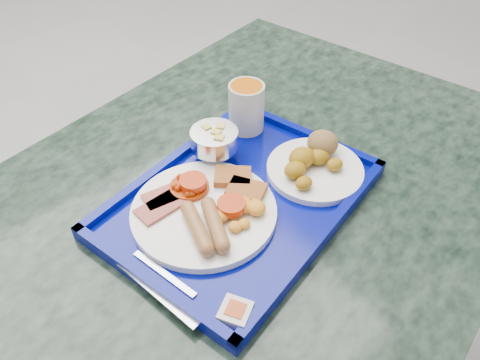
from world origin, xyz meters
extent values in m
plane|color=gray|center=(0.00, 0.00, 0.00)|extent=(6.00, 6.00, 0.00)
cylinder|color=slate|center=(-0.15, -1.18, 0.37)|extent=(0.11, 0.11, 0.69)
cube|color=black|center=(-0.15, -1.18, 0.74)|extent=(1.36, 1.06, 0.04)
cube|color=#020A84|center=(-0.15, -1.19, 0.76)|extent=(0.50, 0.42, 0.01)
cube|color=#020A84|center=(-0.19, -1.04, 0.78)|extent=(0.43, 0.12, 0.01)
cube|color=#020A84|center=(-0.12, -1.34, 0.78)|extent=(0.43, 0.12, 0.01)
cube|color=#020A84|center=(0.05, -1.14, 0.78)|extent=(0.09, 0.32, 0.01)
cube|color=#020A84|center=(-0.36, -1.24, 0.78)|extent=(0.09, 0.32, 0.01)
cylinder|color=white|center=(-0.22, -1.18, 0.78)|extent=(0.23, 0.23, 0.01)
cube|color=#B55148|center=(-0.25, -1.12, 0.79)|extent=(0.08, 0.05, 0.01)
cube|color=#B55148|center=(-0.27, -1.14, 0.79)|extent=(0.08, 0.05, 0.01)
cylinder|color=#A33106|center=(-0.21, -1.13, 0.79)|extent=(0.07, 0.07, 0.01)
sphere|color=#A33106|center=(-0.20, -1.12, 0.79)|extent=(0.01, 0.01, 0.01)
sphere|color=#A33106|center=(-0.21, -1.14, 0.79)|extent=(0.01, 0.01, 0.01)
sphere|color=#A33106|center=(-0.20, -1.13, 0.79)|extent=(0.01, 0.01, 0.01)
sphere|color=#A33106|center=(-0.20, -1.14, 0.79)|extent=(0.01, 0.01, 0.01)
sphere|color=#A33106|center=(-0.21, -1.14, 0.79)|extent=(0.01, 0.01, 0.01)
sphere|color=#A33106|center=(-0.22, -1.11, 0.79)|extent=(0.01, 0.01, 0.01)
sphere|color=#A33106|center=(-0.21, -1.14, 0.79)|extent=(0.01, 0.01, 0.01)
sphere|color=#A33106|center=(-0.23, -1.15, 0.79)|extent=(0.01, 0.01, 0.01)
sphere|color=#A33106|center=(-0.23, -1.13, 0.79)|extent=(0.01, 0.01, 0.01)
sphere|color=#A33106|center=(-0.22, -1.15, 0.79)|extent=(0.01, 0.01, 0.01)
sphere|color=#A33106|center=(-0.20, -1.11, 0.79)|extent=(0.01, 0.01, 0.01)
sphere|color=#A33106|center=(-0.22, -1.14, 0.79)|extent=(0.01, 0.01, 0.01)
sphere|color=#A33106|center=(-0.24, -1.12, 0.79)|extent=(0.01, 0.01, 0.01)
sphere|color=#A33106|center=(-0.20, -1.11, 0.79)|extent=(0.01, 0.01, 0.01)
sphere|color=#A33106|center=(-0.19, -1.12, 0.79)|extent=(0.01, 0.01, 0.01)
sphere|color=#A33106|center=(-0.20, -1.14, 0.79)|extent=(0.01, 0.01, 0.01)
cube|color=#A65A29|center=(-0.14, -1.16, 0.79)|extent=(0.08, 0.07, 0.01)
cube|color=#A65A29|center=(-0.15, -1.20, 0.79)|extent=(0.07, 0.08, 0.01)
cylinder|color=brown|center=(-0.26, -1.22, 0.80)|extent=(0.05, 0.09, 0.02)
cylinder|color=brown|center=(-0.23, -1.23, 0.80)|extent=(0.05, 0.09, 0.02)
ellipsoid|color=orange|center=(-0.17, -1.22, 0.79)|extent=(0.02, 0.02, 0.02)
ellipsoid|color=orange|center=(-0.18, -1.22, 0.79)|extent=(0.03, 0.03, 0.02)
ellipsoid|color=orange|center=(-0.21, -1.22, 0.79)|extent=(0.03, 0.03, 0.02)
ellipsoid|color=orange|center=(-0.19, -1.22, 0.79)|extent=(0.02, 0.02, 0.01)
ellipsoid|color=orange|center=(-0.16, -1.24, 0.79)|extent=(0.03, 0.03, 0.02)
ellipsoid|color=orange|center=(-0.20, -1.25, 0.79)|extent=(0.02, 0.02, 0.01)
ellipsoid|color=orange|center=(-0.16, -1.23, 0.79)|extent=(0.02, 0.02, 0.01)
ellipsoid|color=orange|center=(-0.16, -1.24, 0.79)|extent=(0.03, 0.03, 0.02)
ellipsoid|color=orange|center=(-0.20, -1.22, 0.79)|extent=(0.02, 0.02, 0.01)
ellipsoid|color=orange|center=(-0.17, -1.23, 0.79)|extent=(0.03, 0.03, 0.02)
ellipsoid|color=orange|center=(-0.18, -1.21, 0.79)|extent=(0.02, 0.02, 0.01)
ellipsoid|color=orange|center=(-0.21, -1.25, 0.79)|extent=(0.02, 0.02, 0.01)
cylinder|color=red|center=(-0.21, -1.13, 0.80)|extent=(0.04, 0.04, 0.01)
cylinder|color=red|center=(-0.19, -1.22, 0.80)|extent=(0.04, 0.04, 0.01)
cylinder|color=white|center=(-0.01, -1.22, 0.78)|extent=(0.17, 0.17, 0.01)
ellipsoid|color=#9A6C12|center=(0.01, -1.25, 0.79)|extent=(0.03, 0.03, 0.02)
ellipsoid|color=#9A6C12|center=(0.00, -1.22, 0.80)|extent=(0.04, 0.03, 0.03)
ellipsoid|color=#9A6C12|center=(-0.03, -1.20, 0.80)|extent=(0.05, 0.04, 0.03)
ellipsoid|color=#9A6C12|center=(-0.06, -1.22, 0.80)|extent=(0.04, 0.03, 0.03)
ellipsoid|color=#9A6C12|center=(-0.06, -1.25, 0.79)|extent=(0.03, 0.03, 0.02)
ellipsoid|color=olive|center=(0.03, -1.20, 0.81)|extent=(0.06, 0.06, 0.04)
cylinder|color=silver|center=(-0.12, -1.08, 0.77)|extent=(0.05, 0.05, 0.01)
cylinder|color=silver|center=(-0.12, -1.08, 0.79)|extent=(0.02, 0.02, 0.02)
cylinder|color=silver|center=(-0.12, -1.08, 0.81)|extent=(0.09, 0.09, 0.03)
cube|color=#E3D456|center=(-0.10, -1.07, 0.82)|extent=(0.02, 0.02, 0.01)
cube|color=#E3D456|center=(-0.13, -1.10, 0.82)|extent=(0.02, 0.02, 0.01)
cube|color=#E3D456|center=(-0.12, -1.06, 0.82)|extent=(0.02, 0.02, 0.01)
cube|color=#E3D456|center=(-0.12, -1.08, 0.82)|extent=(0.02, 0.02, 0.01)
cylinder|color=silver|center=(-0.02, -1.04, 0.82)|extent=(0.07, 0.07, 0.10)
cylinder|color=#D25A0B|center=(-0.02, -1.04, 0.86)|extent=(0.06, 0.06, 0.01)
cube|color=silver|center=(-0.33, -1.24, 0.77)|extent=(0.03, 0.12, 0.00)
ellipsoid|color=silver|center=(-0.32, -1.17, 0.78)|extent=(0.03, 0.04, 0.01)
cube|color=silver|center=(-0.36, -1.25, 0.77)|extent=(0.04, 0.19, 0.00)
cube|color=white|center=(-0.30, -1.36, 0.78)|extent=(0.05, 0.05, 0.01)
cube|color=#D64917|center=(-0.30, -1.36, 0.79)|extent=(0.03, 0.03, 0.00)
camera|label=1|loc=(-0.50, -1.62, 1.32)|focal=35.00mm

